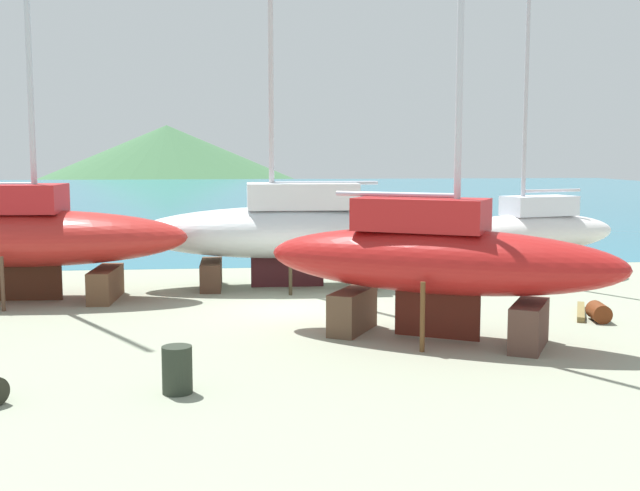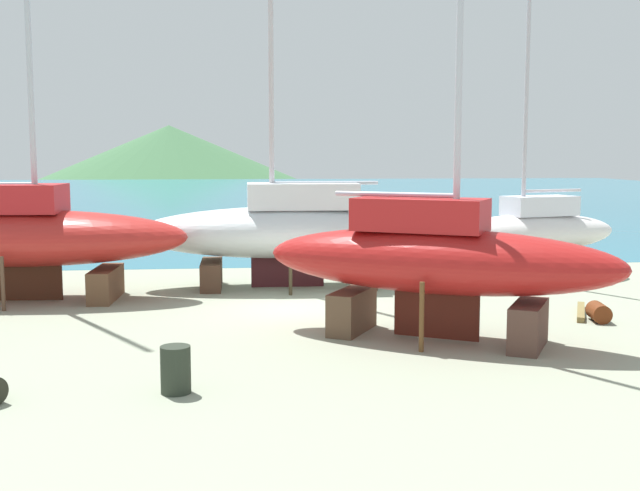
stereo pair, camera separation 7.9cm
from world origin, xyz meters
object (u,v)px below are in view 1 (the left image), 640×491
(sailboat_far_slipway, at_px, (18,235))
(sailboat_small_center, at_px, (289,229))
(barrel_by_slipway, at_px, (177,370))
(sailboat_large_starboard, at_px, (531,233))
(sailboat_mid_port, at_px, (436,259))
(barrel_ochre, at_px, (599,312))

(sailboat_far_slipway, distance_m, sailboat_small_center, 8.87)
(sailboat_small_center, bearing_deg, barrel_by_slipway, 76.36)
(sailboat_large_starboard, height_order, sailboat_mid_port, sailboat_mid_port)
(sailboat_small_center, bearing_deg, barrel_ochre, 141.26)
(sailboat_small_center, relative_size, sailboat_large_starboard, 1.59)
(sailboat_small_center, distance_m, barrel_by_slipway, 12.64)
(sailboat_far_slipway, distance_m, sailboat_mid_port, 13.58)
(sailboat_far_slipway, height_order, sailboat_mid_port, sailboat_far_slipway)
(sailboat_large_starboard, bearing_deg, sailboat_far_slipway, -8.70)
(sailboat_large_starboard, distance_m, sailboat_mid_port, 10.51)
(sailboat_far_slipway, xyz_separation_m, barrel_by_slipway, (5.74, -10.46, -1.62))
(barrel_ochre, xyz_separation_m, barrel_by_slipway, (-11.24, -5.54, 0.21))
(sailboat_large_starboard, bearing_deg, barrel_ochre, 68.67)
(sailboat_small_center, relative_size, barrel_ochre, 19.74)
(barrel_by_slipway, bearing_deg, sailboat_far_slipway, 118.75)
(sailboat_mid_port, height_order, barrel_ochre, sailboat_mid_port)
(sailboat_far_slipway, bearing_deg, sailboat_small_center, 13.70)
(barrel_ochre, distance_m, barrel_by_slipway, 12.53)
(sailboat_mid_port, bearing_deg, barrel_ochre, 46.64)
(barrel_ochre, bearing_deg, sailboat_far_slipway, 163.83)
(sailboat_small_center, height_order, sailboat_large_starboard, sailboat_small_center)
(sailboat_small_center, height_order, sailboat_mid_port, sailboat_small_center)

